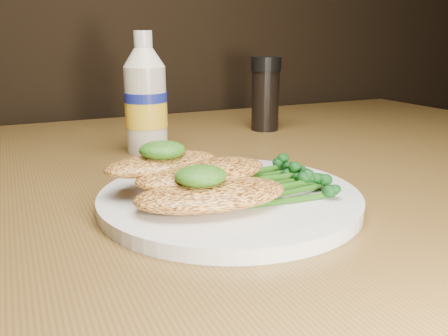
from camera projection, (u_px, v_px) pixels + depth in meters
name	position (u px, v px, depth m)	size (l,w,h in m)	color
plate	(230.00, 198.00, 0.47)	(0.26, 0.26, 0.01)	silver
chicken_front	(212.00, 194.00, 0.42)	(0.14, 0.08, 0.02)	#F5AD4E
chicken_mid	(203.00, 173.00, 0.46)	(0.14, 0.07, 0.02)	#F5AD4E
chicken_back	(162.00, 164.00, 0.47)	(0.12, 0.06, 0.02)	#F5AD4E
pesto_front	(201.00, 176.00, 0.42)	(0.05, 0.04, 0.02)	#0D3808
pesto_back	(162.00, 150.00, 0.46)	(0.05, 0.04, 0.02)	#0D3808
broccolini_bundle	(266.00, 180.00, 0.47)	(0.13, 0.10, 0.02)	#235713
mayo_bottle	(145.00, 93.00, 0.66)	(0.06, 0.06, 0.17)	beige
pepper_grinder	(265.00, 94.00, 0.82)	(0.05, 0.05, 0.13)	black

